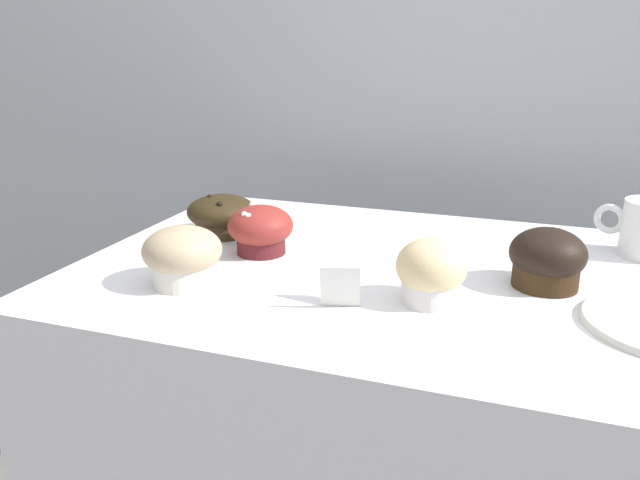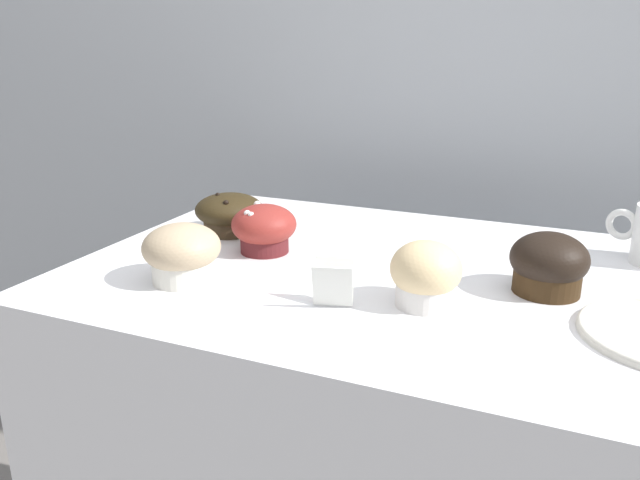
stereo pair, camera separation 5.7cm
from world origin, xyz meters
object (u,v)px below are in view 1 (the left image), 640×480
(muffin_front_left, at_px, (431,272))
(muffin_front_right, at_px, (183,256))
(muffin_back_left, at_px, (222,215))
(muffin_back_right, at_px, (262,229))
(muffin_front_center, at_px, (547,259))

(muffin_front_left, height_order, muffin_front_right, muffin_front_left)
(muffin_back_left, bearing_deg, muffin_back_right, -31.62)
(muffin_back_left, height_order, muffin_back_right, muffin_back_right)
(muffin_front_right, bearing_deg, muffin_back_right, 74.26)
(muffin_front_center, relative_size, muffin_back_right, 0.99)
(muffin_back_right, xyz_separation_m, muffin_front_right, (-0.05, -0.16, 0.00))
(muffin_front_left, relative_size, muffin_front_right, 0.83)
(muffin_front_center, bearing_deg, muffin_front_left, -142.61)
(muffin_front_center, xyz_separation_m, muffin_front_left, (-0.14, -0.11, 0.00))
(muffin_front_left, xyz_separation_m, muffin_front_right, (-0.33, -0.05, 0.00))
(muffin_back_left, distance_m, muffin_front_right, 0.23)
(muffin_back_right, xyz_separation_m, muffin_front_left, (0.29, -0.11, 0.00))
(muffin_back_left, distance_m, muffin_front_left, 0.43)
(muffin_front_center, distance_m, muffin_front_left, 0.18)
(muffin_back_right, distance_m, muffin_front_right, 0.17)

